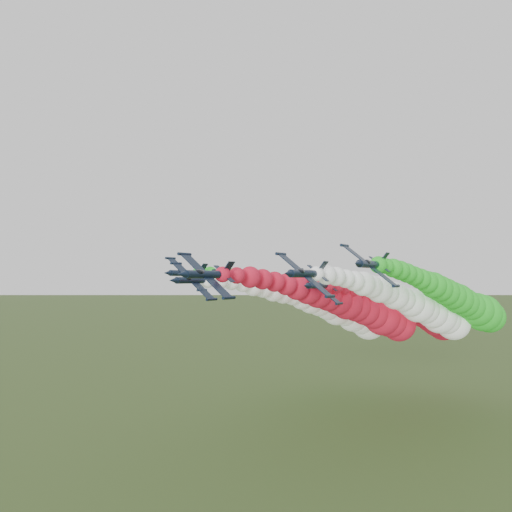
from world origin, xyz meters
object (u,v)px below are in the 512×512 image
(jet_inner_left, at_px, (337,311))
(jet_outer_right, at_px, (466,303))
(jet_inner_right, at_px, (423,309))
(jet_outer_left, at_px, (319,303))
(jet_lead, at_px, (362,310))
(jet_trail, at_px, (418,313))

(jet_inner_left, xyz_separation_m, jet_outer_right, (30.96, 5.38, 2.59))
(jet_inner_right, bearing_deg, jet_outer_left, 162.61)
(jet_lead, bearing_deg, jet_outer_right, 44.45)
(jet_inner_right, bearing_deg, jet_lead, -139.02)
(jet_outer_right, distance_m, jet_trail, 17.88)
(jet_outer_right, bearing_deg, jet_lead, -135.55)
(jet_lead, xyz_separation_m, jet_trail, (5.23, 29.44, -2.24))
(jet_lead, distance_m, jet_outer_left, 28.06)
(jet_outer_left, bearing_deg, jet_inner_right, -17.39)
(jet_lead, height_order, jet_trail, jet_lead)
(jet_inner_left, bearing_deg, jet_inner_right, -8.61)
(jet_inner_right, relative_size, jet_outer_right, 1.00)
(jet_lead, distance_m, jet_trail, 29.99)
(jet_inner_right, bearing_deg, jet_trail, 107.66)
(jet_trail, bearing_deg, jet_outer_left, -158.94)
(jet_outer_left, distance_m, jet_outer_right, 39.14)
(jet_inner_right, height_order, jet_outer_left, jet_outer_left)
(jet_lead, bearing_deg, jet_inner_left, 131.15)
(jet_lead, xyz_separation_m, jet_inner_right, (11.44, 9.94, 0.05))
(jet_lead, height_order, jet_inner_left, jet_lead)
(jet_inner_right, xyz_separation_m, jet_outer_right, (7.76, 8.90, 1.17))
(jet_inner_left, height_order, jet_inner_right, jet_inner_right)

